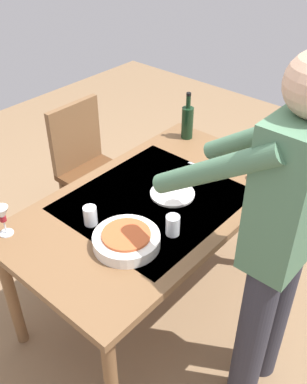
{
  "coord_description": "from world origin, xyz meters",
  "views": [
    {
      "loc": [
        1.33,
        1.16,
        2.09
      ],
      "look_at": [
        0.0,
        0.0,
        0.81
      ],
      "focal_mm": 40.88,
      "sensor_mm": 36.0,
      "label": 1
    }
  ],
  "objects_px": {
    "chair_near": "(87,162)",
    "person_server": "(279,236)",
    "wine_glass_left": "(2,216)",
    "water_cup_near_left": "(173,225)",
    "water_cup_near_right": "(262,172)",
    "dinner_plate_near": "(172,193)",
    "wine_bottle": "(187,121)",
    "dining_table": "(154,212)",
    "water_cup_far_left": "(90,216)",
    "serving_bowl_pasta": "(126,239)"
  },
  "relations": [
    {
      "from": "person_server",
      "to": "wine_glass_left",
      "type": "relative_size",
      "value": 11.19
    },
    {
      "from": "dining_table",
      "to": "person_server",
      "type": "relative_size",
      "value": 0.89
    },
    {
      "from": "person_server",
      "to": "dinner_plate_near",
      "type": "relative_size",
      "value": 7.34
    },
    {
      "from": "wine_bottle",
      "to": "dinner_plate_near",
      "type": "distance_m",
      "value": 0.63
    },
    {
      "from": "dining_table",
      "to": "dinner_plate_near",
      "type": "xyz_separation_m",
      "value": [
        -0.1,
        0.04,
        0.09
      ]
    },
    {
      "from": "wine_bottle",
      "to": "serving_bowl_pasta",
      "type": "xyz_separation_m",
      "value": [
        0.96,
        0.4,
        -0.08
      ]
    },
    {
      "from": "wine_bottle",
      "to": "water_cup_far_left",
      "type": "xyz_separation_m",
      "value": [
        0.96,
        0.17,
        -0.06
      ]
    },
    {
      "from": "wine_glass_left",
      "to": "water_cup_far_left",
      "type": "relative_size",
      "value": 1.6
    },
    {
      "from": "water_cup_near_left",
      "to": "water_cup_near_right",
      "type": "relative_size",
      "value": 0.97
    },
    {
      "from": "dining_table",
      "to": "wine_glass_left",
      "type": "distance_m",
      "value": 0.74
    },
    {
      "from": "water_cup_far_left",
      "to": "dinner_plate_near",
      "type": "relative_size",
      "value": 0.41
    },
    {
      "from": "chair_near",
      "to": "water_cup_near_right",
      "type": "bearing_deg",
      "value": 103.18
    },
    {
      "from": "dining_table",
      "to": "wine_glass_left",
      "type": "height_order",
      "value": "wine_glass_left"
    },
    {
      "from": "serving_bowl_pasta",
      "to": "dinner_plate_near",
      "type": "relative_size",
      "value": 1.3
    },
    {
      "from": "chair_near",
      "to": "water_cup_near_left",
      "type": "relative_size",
      "value": 9.28
    },
    {
      "from": "wine_bottle",
      "to": "dinner_plate_near",
      "type": "height_order",
      "value": "wine_bottle"
    },
    {
      "from": "serving_bowl_pasta",
      "to": "water_cup_near_left",
      "type": "bearing_deg",
      "value": 151.85
    },
    {
      "from": "wine_glass_left",
      "to": "water_cup_near_right",
      "type": "relative_size",
      "value": 1.5
    },
    {
      "from": "person_server",
      "to": "water_cup_near_left",
      "type": "distance_m",
      "value": 0.49
    },
    {
      "from": "water_cup_near_right",
      "to": "water_cup_far_left",
      "type": "relative_size",
      "value": 1.07
    },
    {
      "from": "chair_near",
      "to": "person_server",
      "type": "bearing_deg",
      "value": 78.19
    },
    {
      "from": "water_cup_near_left",
      "to": "serving_bowl_pasta",
      "type": "xyz_separation_m",
      "value": [
        0.19,
        -0.1,
        -0.02
      ]
    },
    {
      "from": "water_cup_near_left",
      "to": "water_cup_far_left",
      "type": "bearing_deg",
      "value": -59.35
    },
    {
      "from": "serving_bowl_pasta",
      "to": "water_cup_far_left",
      "type": "bearing_deg",
      "value": -89.14
    },
    {
      "from": "serving_bowl_pasta",
      "to": "dining_table",
      "type": "bearing_deg",
      "value": -158.58
    },
    {
      "from": "dining_table",
      "to": "water_cup_near_right",
      "type": "xyz_separation_m",
      "value": [
        -0.52,
        0.31,
        0.13
      ]
    },
    {
      "from": "chair_near",
      "to": "water_cup_near_left",
      "type": "bearing_deg",
      "value": 69.53
    },
    {
      "from": "wine_glass_left",
      "to": "water_cup_near_right",
      "type": "distance_m",
      "value": 1.33
    },
    {
      "from": "dining_table",
      "to": "water_cup_far_left",
      "type": "relative_size",
      "value": 15.99
    },
    {
      "from": "person_server",
      "to": "water_cup_near_right",
      "type": "height_order",
      "value": "person_server"
    },
    {
      "from": "wine_bottle",
      "to": "water_cup_near_right",
      "type": "relative_size",
      "value": 2.94
    },
    {
      "from": "dining_table",
      "to": "water_cup_near_left",
      "type": "bearing_deg",
      "value": 60.01
    },
    {
      "from": "person_server",
      "to": "wine_glass_left",
      "type": "bearing_deg",
      "value": -60.83
    },
    {
      "from": "wine_bottle",
      "to": "water_cup_far_left",
      "type": "bearing_deg",
      "value": 10.2
    },
    {
      "from": "dining_table",
      "to": "chair_near",
      "type": "bearing_deg",
      "value": -107.48
    },
    {
      "from": "water_cup_near_right",
      "to": "dinner_plate_near",
      "type": "relative_size",
      "value": 0.44
    },
    {
      "from": "water_cup_near_right",
      "to": "serving_bowl_pasta",
      "type": "bearing_deg",
      "value": -12.33
    },
    {
      "from": "dinner_plate_near",
      "to": "water_cup_far_left",
      "type": "bearing_deg",
      "value": -18.26
    },
    {
      "from": "water_cup_near_right",
      "to": "water_cup_far_left",
      "type": "xyz_separation_m",
      "value": [
        0.85,
        -0.42,
        -0.0
      ]
    },
    {
      "from": "person_server",
      "to": "serving_bowl_pasta",
      "type": "height_order",
      "value": "person_server"
    },
    {
      "from": "person_server",
      "to": "dinner_plate_near",
      "type": "height_order",
      "value": "person_server"
    },
    {
      "from": "wine_glass_left",
      "to": "dining_table",
      "type": "bearing_deg",
      "value": 151.96
    },
    {
      "from": "water_cup_far_left",
      "to": "wine_glass_left",
      "type": "bearing_deg",
      "value": -38.08
    },
    {
      "from": "chair_near",
      "to": "wine_glass_left",
      "type": "distance_m",
      "value": 1.06
    },
    {
      "from": "wine_bottle",
      "to": "water_cup_far_left",
      "type": "height_order",
      "value": "wine_bottle"
    },
    {
      "from": "serving_bowl_pasta",
      "to": "dinner_plate_near",
      "type": "distance_m",
      "value": 0.44
    },
    {
      "from": "wine_glass_left",
      "to": "water_cup_near_left",
      "type": "distance_m",
      "value": 0.76
    },
    {
      "from": "chair_near",
      "to": "wine_bottle",
      "type": "bearing_deg",
      "value": 124.58
    },
    {
      "from": "water_cup_near_left",
      "to": "chair_near",
      "type": "bearing_deg",
      "value": -110.47
    },
    {
      "from": "water_cup_near_right",
      "to": "dinner_plate_near",
      "type": "bearing_deg",
      "value": -32.95
    }
  ]
}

